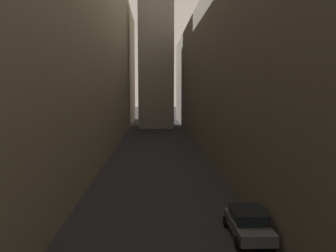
# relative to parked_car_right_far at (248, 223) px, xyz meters

# --- Properties ---
(ground_plane) EXTENTS (264.00, 264.00, 0.00)m
(ground_plane) POSITION_rel_parked_car_right_far_xyz_m (-4.40, 23.67, -0.74)
(ground_plane) COLOR #232326
(building_block_left) EXTENTS (15.25, 108.00, 25.62)m
(building_block_left) POSITION_rel_parked_car_right_far_xyz_m (-17.53, 25.67, 12.07)
(building_block_left) COLOR gray
(building_block_left) RESTS_ON ground
(building_block_right) EXTENTS (14.81, 108.00, 19.23)m
(building_block_right) POSITION_rel_parked_car_right_far_xyz_m (8.51, 25.67, 8.87)
(building_block_right) COLOR #60594F
(building_block_right) RESTS_ON ground
(parked_car_right_far) EXTENTS (1.95, 4.16, 1.40)m
(parked_car_right_far) POSITION_rel_parked_car_right_far_xyz_m (0.00, 0.00, 0.00)
(parked_car_right_far) COLOR #4C4C51
(parked_car_right_far) RESTS_ON ground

